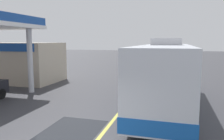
{
  "coord_description": "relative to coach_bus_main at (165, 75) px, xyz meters",
  "views": [
    {
      "loc": [
        2.61,
        -4.42,
        3.54
      ],
      "look_at": [
        -1.5,
        10.0,
        1.6
      ],
      "focal_mm": 35.93,
      "sensor_mm": 36.0,
      "label": 1
    }
  ],
  "objects": [
    {
      "name": "minibus_opposing_lane",
      "position": [
        -4.36,
        17.26,
        -0.25
      ],
      "size": [
        2.04,
        6.13,
        2.44
      ],
      "color": "#A5A5AD",
      "rests_on": "ground"
    },
    {
      "name": "gas_station_roadside",
      "position": [
        -12.78,
        2.29,
        0.91
      ],
      "size": [
        9.1,
        11.95,
        5.1
      ],
      "color": "#194799",
      "rests_on": "ground"
    },
    {
      "name": "wet_puddle_patch",
      "position": [
        -3.36,
        -5.25,
        -1.72
      ],
      "size": [
        2.2,
        4.12,
        0.01
      ],
      "primitive_type": "cube",
      "color": "#26282D",
      "rests_on": "ground"
    },
    {
      "name": "ground",
      "position": [
        -2.1,
        12.04,
        -1.72
      ],
      "size": [
        120.0,
        120.0,
        0.0
      ],
      "primitive_type": "plane",
      "color": "#38383D"
    },
    {
      "name": "coach_bus_main",
      "position": [
        0.0,
        0.0,
        0.0
      ],
      "size": [
        2.6,
        11.04,
        3.69
      ],
      "color": "silver",
      "rests_on": "ground"
    },
    {
      "name": "lane_divider_stripe",
      "position": [
        -2.1,
        7.04,
        -1.72
      ],
      "size": [
        0.16,
        50.0,
        0.01
      ],
      "primitive_type": "cube",
      "color": "#D8CC4C",
      "rests_on": "ground"
    }
  ]
}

